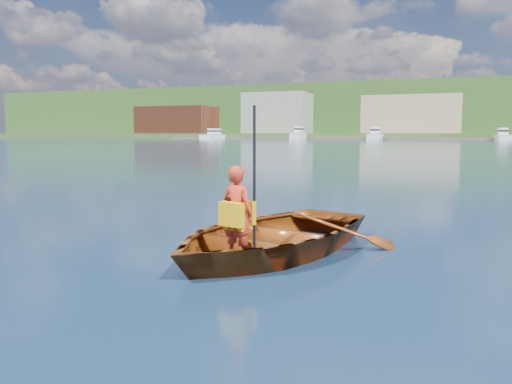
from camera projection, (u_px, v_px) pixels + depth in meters
The scene contains 7 objects.
ground at pixel (270, 273), 6.07m from camera, with size 600.00×600.00×0.00m.
rowboat at pixel (269, 235), 7.08m from camera, with size 3.81×4.54×0.81m.
child_paddler at pixel (238, 213), 6.22m from camera, with size 0.50×0.42×1.93m.
shoreline at pixel (429, 115), 226.61m from camera, with size 400.00×140.00×22.00m.
dock at pixel (411, 139), 145.99m from camera, with size 160.01×11.58×0.80m.
waterfront_buildings at pixel (402, 116), 162.35m from camera, with size 202.00×16.00×14.00m.
marina_yachts at pixel (423, 135), 140.45m from camera, with size 140.44×12.71×4.33m.
Camera 1 is at (1.80, -5.63, 1.68)m, focal length 35.00 mm.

